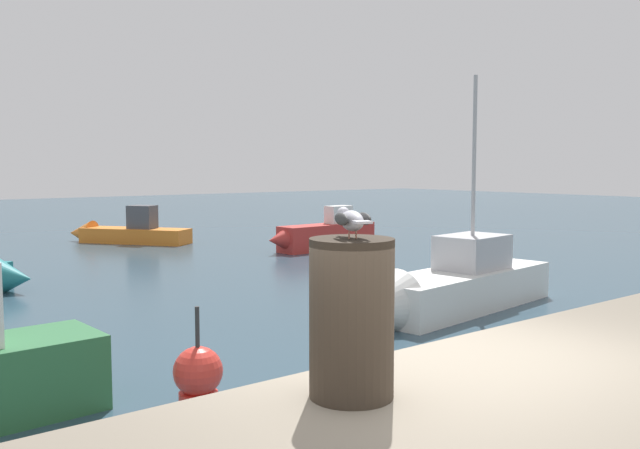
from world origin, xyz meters
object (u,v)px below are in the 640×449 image
object	(u,v)px
boat_white	(445,288)
channel_buoy	(198,381)
mooring_post	(352,318)
boat_orange	(123,233)
boat_red	(321,235)
seagull	(352,220)

from	to	relation	value
boat_white	channel_buoy	xyz separation A→B (m)	(-6.49, -2.10, -0.02)
mooring_post	boat_orange	xyz separation A→B (m)	(7.58, 22.07, -1.76)
mooring_post	boat_red	world-z (taller)	mooring_post
seagull	boat_red	distance (m)	19.95
boat_white	boat_orange	distance (m)	15.76
mooring_post	seagull	world-z (taller)	seagull
mooring_post	boat_orange	bearing A→B (deg)	71.05
seagull	boat_white	world-z (taller)	boat_white
mooring_post	channel_buoy	bearing A→B (deg)	72.19
seagull	channel_buoy	distance (m)	4.91
seagull	boat_orange	world-z (taller)	seagull
boat_white	boat_red	bearing A→B (deg)	65.44
seagull	boat_orange	bearing A→B (deg)	71.05
boat_red	boat_orange	distance (m)	7.83
channel_buoy	mooring_post	bearing A→B (deg)	-107.81
mooring_post	boat_red	distance (m)	19.91
boat_white	seagull	bearing A→B (deg)	-141.19
seagull	channel_buoy	xyz separation A→B (m)	(1.35, 4.20, -2.15)
mooring_post	boat_red	bearing A→B (deg)	52.31
mooring_post	channel_buoy	xyz separation A→B (m)	(1.35, 4.21, -1.67)
seagull	boat_white	distance (m)	10.28
seagull	boat_white	bearing A→B (deg)	38.81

